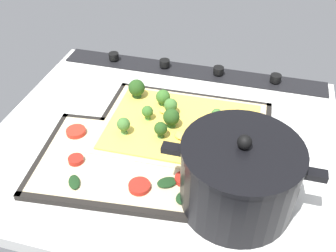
{
  "coord_description": "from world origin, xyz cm",
  "views": [
    {
      "loc": [
        -17.16,
        60.33,
        54.63
      ],
      "look_at": [
        -1.19,
        0.59,
        3.91
      ],
      "focal_mm": 40.76,
      "sensor_mm": 36.0,
      "label": 1
    }
  ],
  "objects_px": {
    "baking_tray_front": "(183,131)",
    "broccoli_pizza": "(180,125)",
    "veggie_pizza_back": "(128,161)",
    "baking_tray_back": "(127,163)",
    "cooking_pot": "(239,176)"
  },
  "relations": [
    {
      "from": "baking_tray_front",
      "to": "veggie_pizza_back",
      "type": "height_order",
      "value": "veggie_pizza_back"
    },
    {
      "from": "broccoli_pizza",
      "to": "cooking_pot",
      "type": "bearing_deg",
      "value": 130.21
    },
    {
      "from": "broccoli_pizza",
      "to": "veggie_pizza_back",
      "type": "relative_size",
      "value": 1.0
    },
    {
      "from": "veggie_pizza_back",
      "to": "cooking_pot",
      "type": "distance_m",
      "value": 0.23
    },
    {
      "from": "broccoli_pizza",
      "to": "cooking_pot",
      "type": "height_order",
      "value": "cooking_pot"
    },
    {
      "from": "baking_tray_front",
      "to": "baking_tray_back",
      "type": "height_order",
      "value": "same"
    },
    {
      "from": "baking_tray_front",
      "to": "cooking_pot",
      "type": "relative_size",
      "value": 1.4
    },
    {
      "from": "baking_tray_back",
      "to": "broccoli_pizza",
      "type": "bearing_deg",
      "value": -122.02
    },
    {
      "from": "baking_tray_front",
      "to": "broccoli_pizza",
      "type": "relative_size",
      "value": 1.07
    },
    {
      "from": "broccoli_pizza",
      "to": "veggie_pizza_back",
      "type": "bearing_deg",
      "value": 59.09
    },
    {
      "from": "broccoli_pizza",
      "to": "baking_tray_back",
      "type": "distance_m",
      "value": 0.15
    },
    {
      "from": "cooking_pot",
      "to": "baking_tray_front",
      "type": "bearing_deg",
      "value": -50.64
    },
    {
      "from": "baking_tray_front",
      "to": "veggie_pizza_back",
      "type": "distance_m",
      "value": 0.15
    },
    {
      "from": "baking_tray_front",
      "to": "cooking_pot",
      "type": "xyz_separation_m",
      "value": [
        -0.14,
        0.17,
        0.06
      ]
    },
    {
      "from": "baking_tray_front",
      "to": "baking_tray_back",
      "type": "distance_m",
      "value": 0.15
    }
  ]
}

